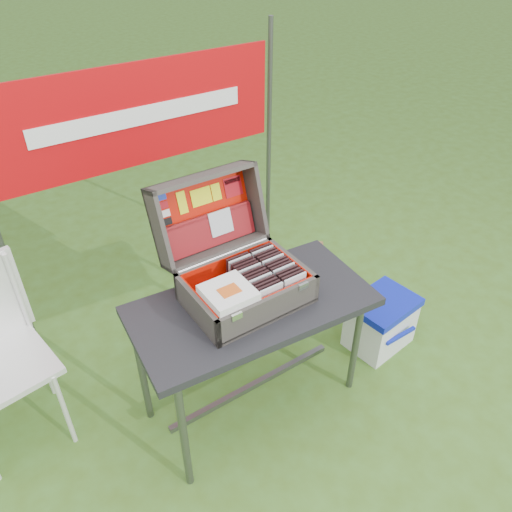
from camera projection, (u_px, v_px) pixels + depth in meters
ground at (256, 409)px, 2.69m from camera, size 80.00×80.00×0.00m
table at (252, 355)px, 2.53m from camera, size 1.18×0.66×0.71m
table_top at (252, 306)px, 2.34m from camera, size 1.18×0.66×0.04m
table_leg_fl at (184, 439)px, 2.17m from camera, size 0.04×0.04×0.67m
table_leg_fr at (356, 344)px, 2.63m from camera, size 0.04×0.04×0.67m
table_leg_bl at (142, 373)px, 2.47m from camera, size 0.04×0.04×0.67m
table_leg_br at (303, 298)px, 2.93m from camera, size 0.04×0.04×0.67m
table_brace at (253, 385)px, 2.67m from camera, size 0.98×0.03×0.03m
suitcase at (239, 251)px, 2.24m from camera, size 0.54×0.55×0.49m
suitcase_base_bottom at (247, 298)px, 2.34m from camera, size 0.54×0.39×0.02m
suitcase_base_wall_front at (270, 310)px, 2.18m from camera, size 0.54×0.02×0.15m
suitcase_base_wall_back at (226, 268)px, 2.42m from camera, size 0.54×0.02×0.15m
suitcase_base_wall_left at (197, 310)px, 2.18m from camera, size 0.02×0.39×0.15m
suitcase_base_wall_right at (292, 269)px, 2.42m from camera, size 0.02×0.39×0.15m
suitcase_liner_floor at (247, 296)px, 2.33m from camera, size 0.50×0.35×0.01m
suitcase_latch_left at (237, 316)px, 2.05m from camera, size 0.05×0.01×0.03m
suitcase_latch_right at (303, 286)px, 2.21m from camera, size 0.05×0.01×0.03m
suitcase_hinge at (224, 255)px, 2.39m from camera, size 0.49×0.02×0.02m
suitcase_lid_back at (203, 213)px, 2.43m from camera, size 0.54×0.14×0.38m
suitcase_lid_rim_far at (201, 177)px, 2.31m from camera, size 0.54×0.15×0.06m
suitcase_lid_rim_near at (217, 250)px, 2.44m from camera, size 0.54×0.15×0.06m
suitcase_lid_rim_left at (159, 231)px, 2.26m from camera, size 0.02×0.26×0.41m
suitcase_lid_rim_right at (254, 199)px, 2.50m from camera, size 0.02×0.26×0.41m
suitcase_lid_liner at (204, 213)px, 2.42m from camera, size 0.50×0.11×0.33m
suitcase_liner_wall_front at (268, 307)px, 2.18m from camera, size 0.50×0.01×0.12m
suitcase_liner_wall_back at (227, 268)px, 2.41m from camera, size 0.50×0.01×0.12m
suitcase_liner_wall_left at (199, 307)px, 2.18m from camera, size 0.01×0.35×0.12m
suitcase_liner_wall_right at (289, 268)px, 2.40m from camera, size 0.01×0.35×0.12m
suitcase_lid_pocket at (210, 231)px, 2.43m from camera, size 0.48×0.08×0.16m
suitcase_pocket_edge at (207, 216)px, 2.40m from camera, size 0.47×0.03×0.03m
suitcase_pocket_cd at (221, 222)px, 2.43m from camera, size 0.12×0.05×0.12m
lid_sticker_cc_a at (161, 197)px, 2.27m from camera, size 0.05×0.01×0.03m
lid_sticker_cc_b at (163, 205)px, 2.29m from camera, size 0.05×0.01×0.03m
lid_sticker_cc_c at (165, 214)px, 2.30m from camera, size 0.05×0.01×0.03m
lid_sticker_cc_d at (167, 222)px, 2.31m from camera, size 0.05×0.01×0.03m
lid_card_neon_tall at (182, 203)px, 2.34m from camera, size 0.04×0.04×0.10m
lid_card_neon_main at (201, 197)px, 2.38m from camera, size 0.11×0.03×0.08m
lid_card_neon_small at (216, 192)px, 2.42m from camera, size 0.05×0.03×0.08m
lid_sticker_band at (233, 187)px, 2.46m from camera, size 0.10×0.03×0.09m
lid_sticker_band_bar at (232, 181)px, 2.45m from camera, size 0.09×0.01×0.02m
cd_left_0 at (271, 299)px, 2.20m from camera, size 0.12×0.01×0.14m
cd_left_1 at (268, 296)px, 2.22m from camera, size 0.12×0.01×0.14m
cd_left_2 at (266, 294)px, 2.23m from camera, size 0.12×0.01×0.14m
cd_left_3 at (263, 291)px, 2.24m from camera, size 0.12×0.01×0.14m
cd_left_4 at (260, 289)px, 2.26m from camera, size 0.12×0.01×0.14m
cd_left_5 at (258, 286)px, 2.27m from camera, size 0.12×0.01×0.14m
cd_left_6 at (255, 284)px, 2.29m from camera, size 0.12×0.01×0.14m
cd_left_7 at (252, 281)px, 2.30m from camera, size 0.12×0.01×0.14m
cd_left_8 at (250, 279)px, 2.32m from camera, size 0.12×0.01×0.14m
cd_left_9 at (247, 277)px, 2.33m from camera, size 0.12×0.01×0.14m
cd_left_10 at (245, 274)px, 2.34m from camera, size 0.12×0.01×0.14m
cd_left_11 at (242, 272)px, 2.36m from camera, size 0.12×0.01×0.14m
cd_left_12 at (240, 270)px, 2.37m from camera, size 0.12×0.01×0.14m
cd_left_13 at (238, 268)px, 2.39m from camera, size 0.12×0.01×0.14m
cd_right_0 at (295, 288)px, 2.26m from camera, size 0.12×0.01×0.14m
cd_right_1 at (292, 286)px, 2.28m from camera, size 0.12×0.01×0.14m
cd_right_2 at (289, 283)px, 2.29m from camera, size 0.12×0.01×0.14m
cd_right_3 at (286, 281)px, 2.30m from camera, size 0.12×0.01×0.14m
cd_right_4 at (283, 279)px, 2.32m from camera, size 0.12×0.01×0.14m
cd_right_5 at (281, 276)px, 2.33m from camera, size 0.12×0.01×0.14m
cd_right_6 at (278, 274)px, 2.35m from camera, size 0.12×0.01×0.14m
cd_right_7 at (275, 272)px, 2.36m from camera, size 0.12×0.01×0.14m
cd_right_8 at (273, 269)px, 2.38m from camera, size 0.12×0.01×0.14m
cd_right_9 at (270, 267)px, 2.39m from camera, size 0.12×0.01×0.14m
cd_right_10 at (268, 265)px, 2.40m from camera, size 0.12×0.01×0.14m
cd_right_11 at (265, 263)px, 2.42m from camera, size 0.12×0.01×0.14m
cd_right_12 at (263, 261)px, 2.43m from camera, size 0.12×0.01×0.14m
cd_right_13 at (260, 258)px, 2.45m from camera, size 0.12×0.01×0.14m
songbook_0 at (228, 295)px, 2.14m from camera, size 0.20×0.20×0.00m
songbook_1 at (228, 294)px, 2.14m from camera, size 0.20×0.20×0.00m
songbook_2 at (228, 294)px, 2.14m from camera, size 0.20×0.20×0.00m
songbook_3 at (228, 293)px, 2.13m from camera, size 0.20×0.20×0.00m
songbook_4 at (228, 292)px, 2.13m from camera, size 0.20×0.20×0.00m
songbook_5 at (228, 291)px, 2.13m from camera, size 0.20×0.20×0.00m
songbook_6 at (228, 290)px, 2.12m from camera, size 0.20×0.20×0.00m
songbook_graphic at (229, 290)px, 2.12m from camera, size 0.09×0.07×0.00m
cooler at (381, 322)px, 3.00m from camera, size 0.42×0.33×0.34m
cooler_body at (380, 325)px, 3.01m from camera, size 0.40×0.31×0.29m
cooler_lid at (384, 304)px, 2.91m from camera, size 0.42×0.33×0.05m
cooler_handle at (401, 336)px, 2.89m from camera, size 0.23×0.02×0.02m
chair at (2, 370)px, 2.30m from camera, size 0.50×0.54×0.95m
chair_seat at (1, 368)px, 2.29m from camera, size 0.49×0.49×0.03m
chair_leg_fr at (65, 410)px, 2.40m from camera, size 0.02×0.02×0.49m
chair_leg_br at (44, 363)px, 2.64m from camera, size 0.02×0.02×0.49m
chair_upright_right at (18, 293)px, 2.38m from camera, size 0.02×0.02×0.45m
cardboard_box at (308, 281)px, 3.27m from camera, size 0.40×0.26×0.40m
banner_post_right at (269, 155)px, 3.32m from camera, size 0.03×0.03×1.70m
banner at (141, 115)px, 2.66m from camera, size 1.60×0.02×0.55m
banner_text at (142, 115)px, 2.65m from camera, size 1.20×0.00×0.10m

